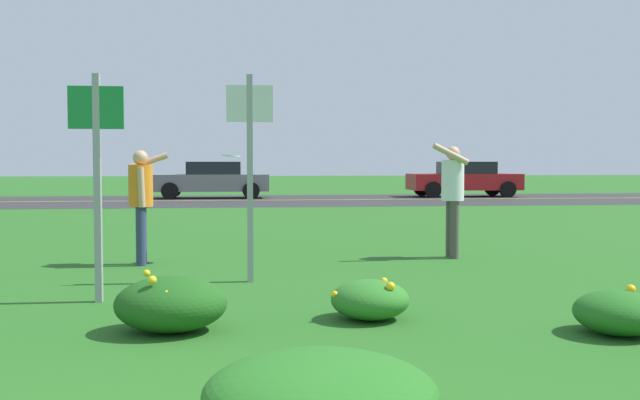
# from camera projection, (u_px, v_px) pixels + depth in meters

# --- Properties ---
(ground_plane) EXTENTS (120.00, 120.00, 0.00)m
(ground_plane) POSITION_uv_depth(u_px,v_px,m) (209.00, 233.00, 15.38)
(ground_plane) COLOR #26601E
(highway_strip) EXTENTS (120.00, 8.59, 0.01)m
(highway_strip) POSITION_uv_depth(u_px,v_px,m) (217.00, 201.00, 28.03)
(highway_strip) COLOR #2D2D30
(highway_strip) RESTS_ON ground
(highway_center_stripe) EXTENTS (120.00, 0.16, 0.00)m
(highway_center_stripe) POSITION_uv_depth(u_px,v_px,m) (217.00, 200.00, 28.03)
(highway_center_stripe) COLOR yellow
(highway_center_stripe) RESTS_ON ground
(daylily_clump_front_center) EXTENTS (0.74, 0.79, 0.41)m
(daylily_clump_front_center) POSITION_uv_depth(u_px,v_px,m) (618.00, 312.00, 6.39)
(daylily_clump_front_center) COLOR #23661E
(daylily_clump_front_center) RESTS_ON ground
(daylily_clump_near_camera) EXTENTS (1.30, 1.31, 0.41)m
(daylily_clump_near_camera) POSITION_uv_depth(u_px,v_px,m) (320.00, 393.00, 4.11)
(daylily_clump_near_camera) COLOR #23661E
(daylily_clump_near_camera) RESTS_ON ground
(daylily_clump_front_right) EXTENTS (0.73, 0.73, 0.38)m
(daylily_clump_front_right) POSITION_uv_depth(u_px,v_px,m) (370.00, 299.00, 6.99)
(daylily_clump_front_right) COLOR #2D7526
(daylily_clump_front_right) RESTS_ON ground
(daylily_clump_mid_right) EXTENTS (0.97, 0.86, 0.53)m
(daylily_clump_mid_right) POSITION_uv_depth(u_px,v_px,m) (171.00, 304.00, 6.49)
(daylily_clump_mid_right) COLOR #1E5619
(daylily_clump_mid_right) RESTS_ON ground
(sign_post_near_path) EXTENTS (0.56, 0.10, 2.37)m
(sign_post_near_path) POSITION_uv_depth(u_px,v_px,m) (97.00, 164.00, 7.79)
(sign_post_near_path) COLOR #93969B
(sign_post_near_path) RESTS_ON ground
(sign_post_by_roadside) EXTENTS (0.56, 0.10, 2.51)m
(sign_post_by_roadside) POSITION_uv_depth(u_px,v_px,m) (250.00, 157.00, 9.10)
(sign_post_by_roadside) COLOR #93969B
(sign_post_by_roadside) RESTS_ON ground
(person_thrower_orange_shirt) EXTENTS (0.56, 0.50, 1.62)m
(person_thrower_orange_shirt) POSITION_uv_depth(u_px,v_px,m) (141.00, 196.00, 10.63)
(person_thrower_orange_shirt) COLOR orange
(person_thrower_orange_shirt) RESTS_ON ground
(person_catcher_white_shirt) EXTENTS (0.57, 0.50, 1.74)m
(person_catcher_white_shirt) POSITION_uv_depth(u_px,v_px,m) (452.00, 191.00, 11.41)
(person_catcher_white_shirt) COLOR silver
(person_catcher_white_shirt) RESTS_ON ground
(frisbee_white) EXTENTS (0.27, 0.27, 0.06)m
(frisbee_white) POSITION_uv_depth(u_px,v_px,m) (231.00, 156.00, 10.93)
(frisbee_white) COLOR white
(car_red_leftmost) EXTENTS (4.50, 2.00, 1.45)m
(car_red_leftmost) POSITION_uv_depth(u_px,v_px,m) (464.00, 179.00, 31.13)
(car_red_leftmost) COLOR maroon
(car_red_leftmost) RESTS_ON ground
(car_gray_center_left) EXTENTS (4.50, 2.00, 1.45)m
(car_gray_center_left) POSITION_uv_depth(u_px,v_px,m) (212.00, 180.00, 29.88)
(car_gray_center_left) COLOR slate
(car_gray_center_left) RESTS_ON ground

